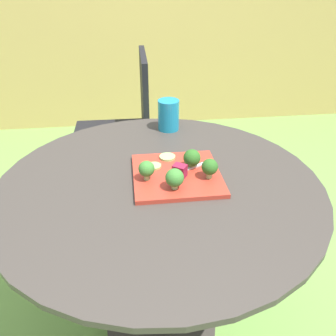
% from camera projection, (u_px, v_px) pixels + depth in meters
% --- Properties ---
extents(ground_plane, '(12.00, 12.00, 0.00)m').
position_uv_depth(ground_plane, '(161.00, 329.00, 1.44)').
color(ground_plane, '#669342').
extents(bamboo_fence, '(8.00, 0.08, 1.29)m').
position_uv_depth(bamboo_fence, '(134.00, 52.00, 2.97)').
color(bamboo_fence, tan).
rests_on(bamboo_fence, ground_plane).
extents(patio_table, '(1.00, 1.00, 0.73)m').
position_uv_depth(patio_table, '(160.00, 238.00, 1.19)').
color(patio_table, '#38332D').
rests_on(patio_table, ground_plane).
extents(patio_chair, '(0.45, 0.45, 0.90)m').
position_uv_depth(patio_chair, '(126.00, 121.00, 1.98)').
color(patio_chair, black).
rests_on(patio_chair, ground_plane).
extents(salad_plate, '(0.27, 0.27, 0.01)m').
position_uv_depth(salad_plate, '(177.00, 175.00, 1.09)').
color(salad_plate, '#AD3323').
rests_on(salad_plate, patio_table).
extents(drinking_glass, '(0.08, 0.08, 0.12)m').
position_uv_depth(drinking_glass, '(169.00, 117.00, 1.37)').
color(drinking_glass, teal).
rests_on(drinking_glass, patio_table).
extents(fork, '(0.15, 0.08, 0.00)m').
position_uv_depth(fork, '(189.00, 169.00, 1.10)').
color(fork, silver).
rests_on(fork, salad_plate).
extents(broccoli_floret_0, '(0.05, 0.05, 0.06)m').
position_uv_depth(broccoli_floret_0, '(192.00, 158.00, 1.10)').
color(broccoli_floret_0, '#99B770').
rests_on(broccoli_floret_0, salad_plate).
extents(broccoli_floret_1, '(0.05, 0.05, 0.06)m').
position_uv_depth(broccoli_floret_1, '(146.00, 169.00, 1.03)').
color(broccoli_floret_1, '#99B770').
rests_on(broccoli_floret_1, salad_plate).
extents(broccoli_floret_2, '(0.05, 0.05, 0.06)m').
position_uv_depth(broccoli_floret_2, '(175.00, 178.00, 0.99)').
color(broccoli_floret_2, '#99B770').
rests_on(broccoli_floret_2, salad_plate).
extents(broccoli_floret_3, '(0.05, 0.05, 0.06)m').
position_uv_depth(broccoli_floret_3, '(210.00, 167.00, 1.04)').
color(broccoli_floret_3, '#99B770').
rests_on(broccoli_floret_3, salad_plate).
extents(cucumber_slice_0, '(0.05, 0.05, 0.01)m').
position_uv_depth(cucumber_slice_0, '(167.00, 157.00, 1.16)').
color(cucumber_slice_0, '#8EB766').
rests_on(cucumber_slice_0, salad_plate).
extents(cucumber_slice_1, '(0.04, 0.04, 0.01)m').
position_uv_depth(cucumber_slice_1, '(154.00, 166.00, 1.11)').
color(cucumber_slice_1, '#8EB766').
rests_on(cucumber_slice_1, salad_plate).
extents(beet_chunk_0, '(0.05, 0.05, 0.04)m').
position_uv_depth(beet_chunk_0, '(180.00, 172.00, 1.05)').
color(beet_chunk_0, maroon).
rests_on(beet_chunk_0, salad_plate).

